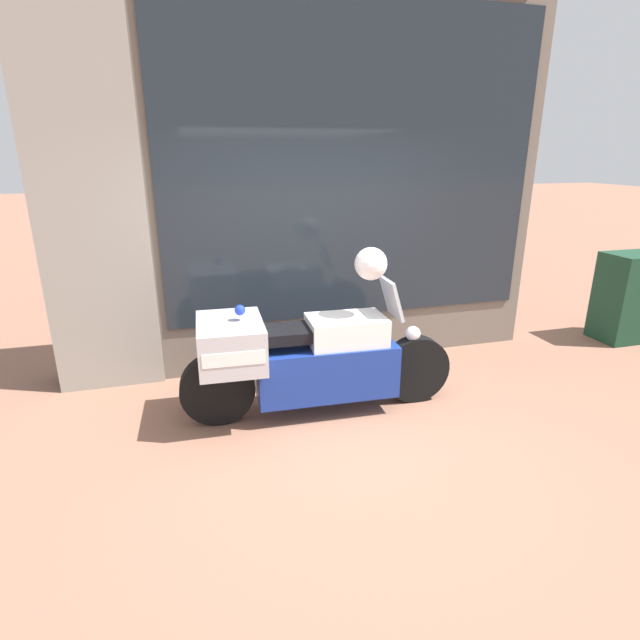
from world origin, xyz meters
name	(u,v)px	position (x,y,z in m)	size (l,w,h in m)	color
ground_plane	(373,449)	(0.00, 0.00, 0.00)	(60.00, 60.00, 0.00)	#8E604C
shop_building	(270,172)	(-0.41, 2.00, 2.07)	(5.22, 0.55, 4.13)	#6B6056
window_display	(344,313)	(0.42, 2.03, 0.49)	(3.78, 0.30, 2.05)	slate
paramedic_motorcycle	(302,357)	(-0.40, 0.73, 0.54)	(2.48, 0.76, 1.21)	black
utility_cabinet	(630,297)	(3.98, 1.47, 0.55)	(0.72, 0.50, 1.10)	#193D28
white_helmet	(371,264)	(0.21, 0.70, 1.35)	(0.28, 0.28, 0.28)	white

